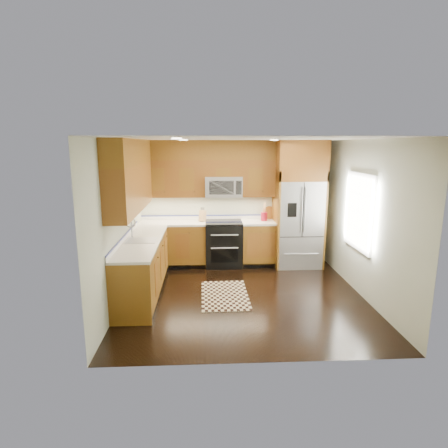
{
  "coord_description": "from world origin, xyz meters",
  "views": [
    {
      "loc": [
        -0.63,
        -5.93,
        2.51
      ],
      "look_at": [
        -0.3,
        0.6,
        1.12
      ],
      "focal_mm": 30.0,
      "sensor_mm": 36.0,
      "label": 1
    }
  ],
  "objects_px": {
    "knife_block": "(203,216)",
    "utensil_crock": "(264,215)",
    "rug": "(225,295)",
    "range": "(224,244)",
    "refrigerator": "(299,204)"
  },
  "relations": [
    {
      "from": "knife_block",
      "to": "rug",
      "type": "bearing_deg",
      "value": -77.71
    },
    {
      "from": "range",
      "to": "refrigerator",
      "type": "height_order",
      "value": "refrigerator"
    },
    {
      "from": "refrigerator",
      "to": "utensil_crock",
      "type": "bearing_deg",
      "value": 170.66
    },
    {
      "from": "range",
      "to": "knife_block",
      "type": "xyz_separation_m",
      "value": [
        -0.44,
        0.09,
        0.59
      ]
    },
    {
      "from": "range",
      "to": "knife_block",
      "type": "relative_size",
      "value": 3.19
    },
    {
      "from": "range",
      "to": "refrigerator",
      "type": "xyz_separation_m",
      "value": [
        1.55,
        -0.04,
        0.83
      ]
    },
    {
      "from": "knife_block",
      "to": "utensil_crock",
      "type": "height_order",
      "value": "utensil_crock"
    },
    {
      "from": "range",
      "to": "utensil_crock",
      "type": "bearing_deg",
      "value": 5.14
    },
    {
      "from": "rug",
      "to": "utensil_crock",
      "type": "relative_size",
      "value": 3.41
    },
    {
      "from": "refrigerator",
      "to": "knife_block",
      "type": "bearing_deg",
      "value": 176.28
    },
    {
      "from": "range",
      "to": "rug",
      "type": "relative_size",
      "value": 0.72
    },
    {
      "from": "refrigerator",
      "to": "rug",
      "type": "relative_size",
      "value": 1.99
    },
    {
      "from": "refrigerator",
      "to": "rug",
      "type": "bearing_deg",
      "value": -135.4
    },
    {
      "from": "range",
      "to": "knife_block",
      "type": "bearing_deg",
      "value": 168.24
    },
    {
      "from": "refrigerator",
      "to": "utensil_crock",
      "type": "height_order",
      "value": "refrigerator"
    }
  ]
}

